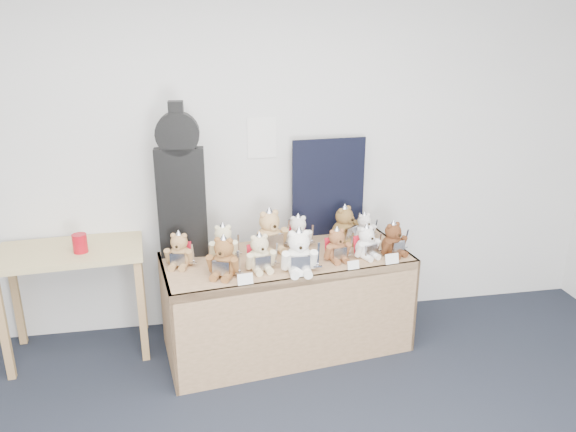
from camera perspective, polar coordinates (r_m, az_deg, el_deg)
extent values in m
plane|color=silver|center=(4.13, -7.03, 6.22)|extent=(6.00, 0.00, 6.00)
cube|color=white|center=(4.13, -2.67, 7.94)|extent=(0.21, 0.00, 0.30)
cube|color=brown|center=(3.94, -0.15, -4.53)|extent=(1.79, 0.94, 0.06)
cube|color=brown|center=(3.80, 1.48, -11.05)|extent=(1.70, 0.25, 0.71)
cube|color=brown|center=(3.94, -12.12, -10.31)|extent=(0.12, 0.71, 0.71)
cube|color=brown|center=(4.39, 10.50, -6.97)|extent=(0.12, 0.71, 0.71)
cube|color=tan|center=(4.11, -21.25, -3.43)|extent=(1.00, 0.61, 0.04)
cube|color=olive|center=(4.16, -26.94, -10.14)|extent=(0.05, 0.05, 0.76)
cube|color=olive|center=(4.55, -25.89, -7.42)|extent=(0.05, 0.05, 0.76)
cube|color=olive|center=(4.04, -14.62, -9.35)|extent=(0.05, 0.05, 0.76)
cube|color=olive|center=(4.45, -14.73, -6.62)|extent=(0.05, 0.05, 0.76)
cube|color=black|center=(3.89, -10.72, 1.28)|extent=(0.33, 0.11, 0.77)
cylinder|color=black|center=(3.77, -11.17, 8.22)|extent=(0.29, 0.11, 0.29)
cube|color=black|center=(3.75, -11.28, 9.94)|extent=(0.10, 0.09, 0.19)
cube|color=black|center=(4.22, 4.12, 2.88)|extent=(0.56, 0.06, 0.74)
cylinder|color=#AA0B18|center=(4.01, -20.38, -2.61)|extent=(0.10, 0.10, 0.13)
ellipsoid|color=brown|center=(3.64, -6.46, -4.92)|extent=(0.22, 0.21, 0.17)
sphere|color=brown|center=(3.60, -6.53, -3.23)|extent=(0.13, 0.13, 0.13)
cylinder|color=brown|center=(3.56, -6.81, -3.70)|extent=(0.06, 0.05, 0.05)
sphere|color=black|center=(3.54, -6.92, -3.82)|extent=(0.02, 0.02, 0.02)
sphere|color=brown|center=(3.59, -7.19, -2.43)|extent=(0.04, 0.04, 0.04)
sphere|color=brown|center=(3.57, -5.93, -2.55)|extent=(0.04, 0.04, 0.04)
cylinder|color=brown|center=(3.65, -7.82, -4.80)|extent=(0.08, 0.11, 0.13)
cylinder|color=brown|center=(3.60, -5.33, -5.07)|extent=(0.08, 0.11, 0.13)
cylinder|color=brown|center=(3.63, -7.34, -5.96)|extent=(0.09, 0.13, 0.05)
cylinder|color=brown|center=(3.60, -6.16, -6.10)|extent=(0.09, 0.13, 0.05)
cube|color=silver|center=(3.58, -6.82, -5.29)|extent=(0.11, 0.06, 0.10)
cone|color=silver|center=(3.58, -6.56, -2.42)|extent=(0.11, 0.11, 0.08)
cube|color=silver|center=(3.57, -5.00, -4.81)|extent=(0.03, 0.05, 0.18)
cube|color=silver|center=(3.60, -4.97, -5.83)|extent=(0.05, 0.03, 0.01)
ellipsoid|color=beige|center=(3.71, -2.89, -4.44)|extent=(0.19, 0.17, 0.16)
sphere|color=beige|center=(3.67, -2.92, -2.86)|extent=(0.12, 0.12, 0.12)
cylinder|color=beige|center=(3.63, -2.66, -3.28)|extent=(0.05, 0.04, 0.05)
sphere|color=black|center=(3.61, -2.57, -3.39)|extent=(0.02, 0.02, 0.02)
sphere|color=beige|center=(3.64, -3.52, -2.26)|extent=(0.04, 0.04, 0.04)
sphere|color=beige|center=(3.66, -2.35, -2.10)|extent=(0.04, 0.04, 0.04)
cylinder|color=beige|center=(3.67, -3.96, -4.61)|extent=(0.06, 0.10, 0.12)
cylinder|color=beige|center=(3.71, -1.64, -4.27)|extent=(0.06, 0.10, 0.12)
cylinder|color=beige|center=(3.67, -3.15, -5.53)|extent=(0.07, 0.11, 0.05)
cylinder|color=beige|center=(3.69, -2.05, -5.36)|extent=(0.07, 0.11, 0.05)
cube|color=silver|center=(3.65, -2.58, -4.76)|extent=(0.11, 0.04, 0.09)
cone|color=silver|center=(3.65, -2.93, -2.11)|extent=(0.10, 0.10, 0.08)
cube|color=silver|center=(3.70, -1.22, -3.94)|extent=(0.02, 0.04, 0.17)
cube|color=silver|center=(3.73, -1.21, -4.87)|extent=(0.05, 0.02, 0.01)
cube|color=red|center=(3.76, -3.19, -3.91)|extent=(0.14, 0.05, 0.15)
ellipsoid|color=white|center=(3.67, 1.11, -4.47)|extent=(0.20, 0.17, 0.19)
sphere|color=white|center=(3.62, 1.12, -2.61)|extent=(0.14, 0.14, 0.14)
cylinder|color=white|center=(3.57, 1.26, -3.12)|extent=(0.06, 0.03, 0.06)
sphere|color=black|center=(3.55, 1.31, -3.25)|extent=(0.02, 0.02, 0.02)
sphere|color=white|center=(3.60, 0.40, -1.84)|extent=(0.05, 0.05, 0.05)
sphere|color=white|center=(3.61, 1.84, -1.77)|extent=(0.05, 0.05, 0.05)
cylinder|color=white|center=(3.64, -0.26, -4.55)|extent=(0.06, 0.11, 0.14)
cylinder|color=white|center=(3.66, 2.58, -4.40)|extent=(0.06, 0.11, 0.14)
cylinder|color=white|center=(3.63, 0.58, -5.72)|extent=(0.06, 0.13, 0.06)
cylinder|color=white|center=(3.64, 1.93, -5.64)|extent=(0.06, 0.13, 0.06)
cube|color=silver|center=(3.61, 1.28, -4.87)|extent=(0.13, 0.03, 0.11)
cone|color=silver|center=(3.60, 1.13, -1.73)|extent=(0.12, 0.12, 0.09)
cube|color=silver|center=(3.64, 3.07, -4.05)|extent=(0.02, 0.05, 0.20)
cube|color=silver|center=(3.67, 3.05, -5.15)|extent=(0.06, 0.01, 0.01)
ellipsoid|color=brown|center=(3.87, 4.93, -3.55)|extent=(0.17, 0.15, 0.15)
sphere|color=brown|center=(3.83, 4.98, -2.17)|extent=(0.11, 0.11, 0.11)
cylinder|color=brown|center=(3.80, 5.27, -2.53)|extent=(0.05, 0.03, 0.05)
sphere|color=black|center=(3.78, 5.38, -2.61)|extent=(0.02, 0.02, 0.02)
sphere|color=brown|center=(3.80, 4.51, -1.64)|extent=(0.04, 0.04, 0.04)
sphere|color=brown|center=(3.83, 5.48, -1.50)|extent=(0.04, 0.04, 0.04)
cylinder|color=brown|center=(3.82, 4.09, -3.69)|extent=(0.06, 0.09, 0.11)
cylinder|color=brown|center=(3.88, 6.01, -3.40)|extent=(0.06, 0.09, 0.11)
cylinder|color=brown|center=(3.83, 4.79, -4.49)|extent=(0.06, 0.10, 0.04)
cylinder|color=brown|center=(3.86, 5.70, -4.34)|extent=(0.06, 0.10, 0.04)
cube|color=silver|center=(3.82, 5.30, -3.81)|extent=(0.10, 0.03, 0.08)
cone|color=silver|center=(3.82, 5.00, -1.52)|extent=(0.09, 0.09, 0.07)
cube|color=silver|center=(3.87, 6.39, -3.11)|extent=(0.02, 0.04, 0.16)
cube|color=silver|center=(3.90, 6.36, -3.92)|extent=(0.05, 0.01, 0.01)
cube|color=red|center=(3.91, 4.59, -3.10)|extent=(0.12, 0.05, 0.13)
ellipsoid|color=white|center=(3.94, 7.91, -3.25)|extent=(0.19, 0.17, 0.15)
sphere|color=white|center=(3.90, 7.97, -1.89)|extent=(0.11, 0.11, 0.11)
cylinder|color=white|center=(3.87, 8.41, -2.21)|extent=(0.05, 0.04, 0.05)
sphere|color=black|center=(3.86, 8.57, -2.29)|extent=(0.02, 0.02, 0.02)
sphere|color=white|center=(3.87, 7.60, -1.40)|extent=(0.04, 0.04, 0.04)
sphere|color=white|center=(3.91, 8.40, -1.20)|extent=(0.04, 0.04, 0.04)
cylinder|color=white|center=(3.88, 7.28, -3.46)|extent=(0.07, 0.09, 0.11)
cylinder|color=white|center=(3.97, 8.87, -3.02)|extent=(0.07, 0.09, 0.11)
cylinder|color=white|center=(3.90, 7.99, -4.18)|extent=(0.08, 0.11, 0.04)
cylinder|color=white|center=(3.94, 8.74, -3.96)|extent=(0.08, 0.11, 0.04)
cube|color=silver|center=(3.90, 8.46, -3.47)|extent=(0.10, 0.05, 0.08)
cone|color=silver|center=(3.89, 8.00, -1.25)|extent=(0.09, 0.09, 0.07)
cube|color=silver|center=(3.97, 9.24, -2.70)|extent=(0.03, 0.04, 0.16)
cube|color=silver|center=(3.99, 9.19, -3.50)|extent=(0.04, 0.02, 0.01)
cube|color=red|center=(3.97, 7.39, -2.84)|extent=(0.12, 0.07, 0.13)
ellipsoid|color=#57321D|center=(4.01, 10.54, -2.94)|extent=(0.20, 0.18, 0.16)
sphere|color=#57321D|center=(3.97, 10.63, -1.54)|extent=(0.11, 0.11, 0.11)
cylinder|color=#57321D|center=(3.94, 11.11, -1.87)|extent=(0.05, 0.04, 0.05)
sphere|color=black|center=(3.93, 11.29, -1.94)|extent=(0.02, 0.02, 0.02)
sphere|color=#57321D|center=(3.93, 10.28, -1.04)|extent=(0.04, 0.04, 0.04)
sphere|color=#57321D|center=(3.98, 11.06, -0.83)|extent=(0.04, 0.04, 0.04)
cylinder|color=#57321D|center=(3.95, 9.96, -3.16)|extent=(0.07, 0.10, 0.12)
cylinder|color=#57321D|center=(4.04, 11.50, -2.69)|extent=(0.07, 0.10, 0.12)
cylinder|color=#57321D|center=(3.97, 10.68, -3.89)|extent=(0.08, 0.11, 0.05)
cylinder|color=#57321D|center=(4.01, 11.40, -3.66)|extent=(0.08, 0.11, 0.05)
cube|color=silver|center=(3.97, 11.15, -3.16)|extent=(0.10, 0.06, 0.09)
cone|color=silver|center=(3.96, 10.67, -0.88)|extent=(0.10, 0.10, 0.07)
cube|color=silver|center=(4.04, 11.87, -2.36)|extent=(0.03, 0.04, 0.16)
cube|color=silver|center=(4.07, 11.81, -3.18)|extent=(0.05, 0.02, 0.01)
ellipsoid|color=beige|center=(3.91, -6.56, -3.28)|extent=(0.16, 0.14, 0.16)
sphere|color=beige|center=(3.87, -6.62, -1.82)|extent=(0.12, 0.12, 0.12)
cylinder|color=beige|center=(3.83, -6.58, -2.21)|extent=(0.05, 0.03, 0.05)
sphere|color=black|center=(3.81, -6.56, -2.30)|extent=(0.02, 0.02, 0.02)
sphere|color=beige|center=(3.86, -7.21, -1.21)|extent=(0.04, 0.04, 0.04)
sphere|color=beige|center=(3.86, -6.08, -1.15)|extent=(0.04, 0.04, 0.04)
cylinder|color=beige|center=(3.89, -7.67, -3.34)|extent=(0.05, 0.09, 0.12)
cylinder|color=beige|center=(3.89, -5.43, -3.22)|extent=(0.05, 0.09, 0.12)
cylinder|color=beige|center=(3.88, -7.03, -4.25)|extent=(0.05, 0.10, 0.05)
cylinder|color=beige|center=(3.88, -5.96, -4.19)|extent=(0.05, 0.10, 0.05)
cube|color=silver|center=(3.85, -6.52, -3.58)|extent=(0.10, 0.02, 0.09)
cone|color=silver|center=(3.86, -6.65, -1.13)|extent=(0.10, 0.10, 0.08)
cube|color=silver|center=(3.88, -5.08, -2.94)|extent=(0.01, 0.04, 0.17)
cube|color=silver|center=(3.90, -5.05, -3.81)|extent=(0.05, 0.01, 0.01)
ellipsoid|color=tan|center=(4.00, -1.89, -2.35)|extent=(0.24, 0.22, 0.20)
sphere|color=tan|center=(3.96, -1.91, -0.55)|extent=(0.15, 0.15, 0.15)
cylinder|color=tan|center=(3.91, -1.49, -0.98)|extent=(0.07, 0.05, 0.06)
sphere|color=black|center=(3.89, -1.34, -1.08)|extent=(0.02, 0.02, 0.02)
sphere|color=tan|center=(3.92, -2.54, 0.12)|extent=(0.05, 0.05, 0.05)
sphere|color=tan|center=(3.96, -1.30, 0.34)|extent=(0.05, 0.05, 0.05)
cylinder|color=tan|center=(3.94, -2.95, -2.58)|extent=(0.09, 0.12, 0.15)
cylinder|color=tan|center=(4.02, -0.52, -2.09)|extent=(0.09, 0.12, 0.15)
cylinder|color=tan|center=(3.95, -2.00, -3.56)|extent=(0.10, 0.14, 0.06)
cylinder|color=tan|center=(3.99, -0.84, -3.32)|extent=(0.10, 0.14, 0.06)
cube|color=silver|center=(3.94, -1.37, -2.65)|extent=(0.13, 0.06, 0.11)
cone|color=silver|center=(3.94, -1.92, 0.30)|extent=(0.12, 0.12, 0.10)
cube|color=silver|center=(4.01, -0.04, -1.69)|extent=(0.03, 0.05, 0.21)
cube|color=silver|center=(4.04, -0.04, -2.75)|extent=(0.06, 0.03, 0.01)
ellipsoid|color=silver|center=(4.08, 1.02, -2.22)|extent=(0.16, 0.14, 0.16)
sphere|color=silver|center=(4.04, 1.03, -0.84)|extent=(0.12, 0.12, 0.12)
cylinder|color=silver|center=(4.00, 1.15, -1.19)|extent=(0.05, 0.03, 0.05)
sphere|color=black|center=(3.98, 1.20, -1.28)|extent=(0.02, 0.02, 0.02)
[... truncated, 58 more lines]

